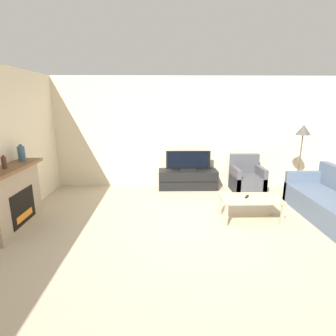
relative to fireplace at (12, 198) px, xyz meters
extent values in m
plane|color=tan|center=(3.06, 0.00, -0.55)|extent=(24.00, 24.00, 0.00)
cube|color=beige|center=(3.06, 2.41, 0.80)|extent=(12.00, 0.06, 2.70)
cube|color=tan|center=(0.00, 0.00, -0.04)|extent=(0.32, 1.28, 1.03)
cube|color=black|center=(0.16, 0.00, -0.16)|extent=(0.01, 0.71, 0.57)
cube|color=orange|center=(0.16, 0.00, -0.31)|extent=(0.01, 0.49, 0.11)
cube|color=brown|center=(0.03, 0.00, 0.50)|extent=(0.44, 1.40, 0.05)
cylinder|color=#512D23|center=(0.02, -0.11, 0.62)|extent=(0.07, 0.07, 0.19)
sphere|color=#512D23|center=(0.02, -0.11, 0.72)|extent=(0.04, 0.04, 0.04)
cylinder|color=#385670|center=(0.02, 0.42, 0.66)|extent=(0.12, 0.12, 0.26)
sphere|color=#385670|center=(0.02, 0.42, 0.80)|extent=(0.07, 0.07, 0.07)
cube|color=black|center=(3.10, 2.10, -0.32)|extent=(1.43, 0.47, 0.47)
cube|color=black|center=(3.10, 1.86, -0.32)|extent=(1.41, 0.01, 0.01)
cube|color=black|center=(3.10, 2.10, -0.06)|extent=(0.38, 0.18, 0.04)
cube|color=black|center=(3.10, 2.10, 0.18)|extent=(1.08, 0.03, 0.44)
cube|color=black|center=(3.10, 2.08, 0.18)|extent=(0.99, 0.01, 0.40)
cube|color=#4C4C51|center=(4.50, 1.83, -0.35)|extent=(0.70, 0.76, 0.40)
cube|color=#4C4C51|center=(4.50, 2.14, 0.08)|extent=(0.70, 0.14, 0.46)
cube|color=#4C4C51|center=(4.20, 1.83, -0.25)|extent=(0.10, 0.76, 0.61)
cube|color=#4C4C51|center=(4.80, 1.83, -0.25)|extent=(0.10, 0.76, 0.61)
cube|color=#CCB289|center=(4.06, 0.26, -0.14)|extent=(1.06, 0.56, 0.03)
cube|color=#CCB289|center=(3.57, 0.02, -0.35)|extent=(0.05, 0.05, 0.40)
cube|color=#CCB289|center=(4.55, 0.02, -0.35)|extent=(0.05, 0.05, 0.40)
cube|color=#CCB289|center=(3.57, 0.50, -0.35)|extent=(0.05, 0.05, 0.40)
cube|color=#CCB289|center=(4.55, 0.50, -0.35)|extent=(0.05, 0.05, 0.40)
cube|color=black|center=(4.00, 0.29, -0.11)|extent=(0.11, 0.15, 0.02)
cube|color=slate|center=(5.55, 1.18, -0.22)|extent=(0.87, 0.11, 0.67)
cylinder|color=black|center=(5.58, 1.59, -0.54)|extent=(0.30, 0.30, 0.01)
cylinder|color=brown|center=(5.58, 1.59, 0.15)|extent=(0.03, 0.03, 1.38)
cone|color=#4C4742|center=(5.58, 1.59, 0.95)|extent=(0.31, 0.31, 0.22)
camera|label=1|loc=(2.49, -4.12, 1.52)|focal=28.00mm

